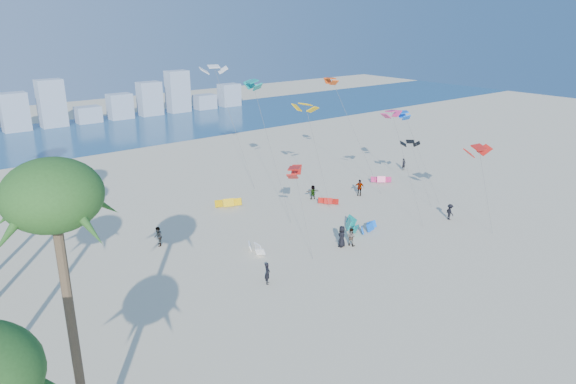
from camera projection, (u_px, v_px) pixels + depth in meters
ground at (406, 330)px, 33.87m from camera, size 220.00×220.00×0.00m
ocean at (64, 137)px, 87.47m from camera, size 220.00×220.00×0.00m
kitesurfer_near at (267, 273)px, 39.52m from camera, size 0.70×0.73×1.69m
kitesurfer_mid at (351, 237)px, 46.10m from camera, size 0.85×0.95×1.62m
kitesurfers_far at (333, 208)px, 52.95m from camera, size 36.14×15.10×1.90m
grounded_kites at (320, 213)px, 52.71m from camera, size 24.34×15.34×1.02m
flying_kites at (336, 110)px, 52.83m from camera, size 23.02×29.29×14.35m
distant_skyline at (37, 111)px, 93.25m from camera, size 85.00×3.00×8.40m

